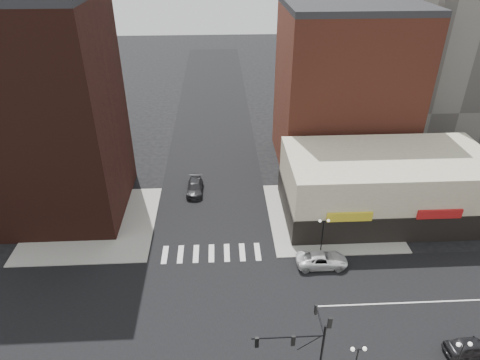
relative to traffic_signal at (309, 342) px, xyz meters
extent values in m
plane|color=black|center=(-7.24, 7.83, -4.96)|extent=(240.00, 240.00, 0.00)
cube|color=black|center=(-7.24, 7.83, -4.95)|extent=(200.00, 14.00, 0.02)
cube|color=black|center=(-7.24, 7.83, -4.95)|extent=(14.00, 200.00, 0.02)
cube|color=gray|center=(-21.74, 22.33, -4.90)|extent=(15.00, 15.00, 0.12)
cube|color=gray|center=(7.26, 22.33, -4.90)|extent=(15.00, 15.00, 0.12)
cube|color=#321610|center=(-26.24, 26.33, 7.54)|extent=(16.00, 15.00, 25.00)
cube|color=#321610|center=(-39.24, 41.83, 1.04)|extent=(20.00, 18.00, 12.00)
cube|color=brown|center=(11.76, 37.33, 6.04)|extent=(18.00, 15.00, 22.00)
cube|color=beige|center=(13.76, 22.83, -0.96)|extent=(24.00, 12.00, 8.00)
cube|color=black|center=(13.76, 22.83, -3.26)|extent=(24.20, 12.20, 3.40)
cylinder|color=black|center=(0.96, -0.37, -1.46)|extent=(0.18, 0.18, 7.00)
cylinder|color=black|center=(-1.64, -0.37, 1.04)|extent=(5.20, 0.11, 0.11)
cylinder|color=black|center=(-0.04, -0.37, 0.34)|extent=(1.72, 0.06, 1.46)
cylinder|color=black|center=(0.96, 1.13, 1.04)|extent=(0.11, 3.00, 0.11)
cube|color=black|center=(-3.84, -0.37, 0.64)|extent=(0.28, 0.18, 0.95)
sphere|color=red|center=(-3.84, -0.37, 0.94)|extent=(0.16, 0.16, 0.16)
cube|color=black|center=(-1.24, -0.37, 0.64)|extent=(0.28, 0.18, 0.95)
sphere|color=red|center=(-1.24, -0.37, 0.94)|extent=(0.16, 0.16, 0.16)
cube|color=black|center=(0.96, 2.43, 0.64)|extent=(0.18, 0.28, 0.95)
sphere|color=red|center=(0.96, 2.43, 0.94)|extent=(0.16, 0.16, 0.16)
cube|color=black|center=(1.21, -0.37, 2.34)|extent=(0.28, 0.18, 0.95)
sphere|color=red|center=(1.21, -0.37, 2.64)|extent=(0.16, 0.16, 0.16)
cylinder|color=black|center=(3.76, -0.17, -0.94)|extent=(0.90, 0.06, 0.06)
sphere|color=white|center=(3.31, -0.17, -0.84)|extent=(0.32, 0.32, 0.32)
sphere|color=white|center=(4.21, -0.17, -0.84)|extent=(0.32, 0.32, 0.32)
cylinder|color=black|center=(11.76, -0.17, -0.94)|extent=(0.90, 0.06, 0.06)
sphere|color=white|center=(11.31, -0.17, -0.84)|extent=(0.32, 0.32, 0.32)
sphere|color=white|center=(12.21, -0.17, -0.84)|extent=(0.32, 0.32, 0.32)
cylinder|color=black|center=(4.76, 15.83, -2.84)|extent=(0.11, 0.11, 4.00)
cylinder|color=black|center=(4.76, 15.83, -0.94)|extent=(0.90, 0.06, 0.06)
sphere|color=white|center=(4.31, 15.83, -0.84)|extent=(0.32, 0.32, 0.32)
sphere|color=white|center=(5.21, 15.83, -0.84)|extent=(0.32, 0.32, 0.32)
imported|color=silver|center=(4.35, 13.51, -4.21)|extent=(5.42, 2.53, 1.50)
imported|color=black|center=(14.50, 2.01, -4.18)|extent=(4.65, 1.98, 1.57)
imported|color=black|center=(-9.62, 28.86, -4.22)|extent=(2.22, 5.18, 1.49)
camera|label=1|loc=(-6.07, -20.47, 25.96)|focal=32.00mm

